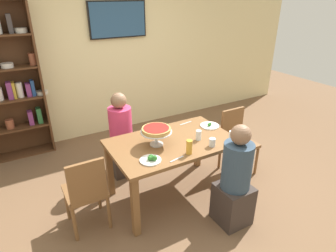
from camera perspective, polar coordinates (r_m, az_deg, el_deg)
ground_plane at (r=3.65m, az=0.80°, el=-13.35°), size 12.00×12.00×0.00m
rear_partition at (r=4.96m, az=-12.55°, el=14.44°), size 8.00×0.12×2.80m
dining_table at (r=3.29m, az=0.87°, el=-4.59°), size 1.41×0.88×0.74m
television at (r=4.88m, az=-10.01°, el=20.25°), size 0.94×0.05×0.56m
diner_near_right at (r=3.07m, az=13.24°, el=-11.06°), size 0.34×0.34×1.15m
diner_far_left at (r=3.84m, az=-9.26°, el=-2.80°), size 0.34×0.34×1.15m
chair_head_east at (r=3.97m, az=13.51°, el=-2.34°), size 0.40×0.40×0.87m
chair_head_west at (r=3.02m, az=-16.05°, el=-12.24°), size 0.40×0.40×0.87m
deep_dish_pizza_stand at (r=3.10m, az=-2.36°, el=-0.97°), size 0.35×0.35×0.21m
salad_plate_near_diner at (r=2.87m, az=-3.38°, el=-6.65°), size 0.22×0.22×0.07m
salad_plate_far_diner at (r=3.63m, az=8.33°, el=0.10°), size 0.24×0.24×0.05m
beer_glass_amber_tall at (r=2.97m, az=4.27°, el=-4.21°), size 0.07×0.07×0.15m
water_glass_clear_near at (r=3.33m, az=12.61°, el=-1.85°), size 0.06×0.06×0.10m
water_glass_clear_far at (r=3.27m, az=6.12°, el=-1.84°), size 0.06×0.06×0.11m
water_glass_clear_spare at (r=3.16m, az=8.84°, el=-3.24°), size 0.07×0.07×0.09m
cutlery_fork_near at (r=2.91m, az=1.80°, el=-6.60°), size 0.18×0.05×0.00m
cutlery_knife_near at (r=3.68m, az=3.58°, el=0.58°), size 0.18×0.04×0.00m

